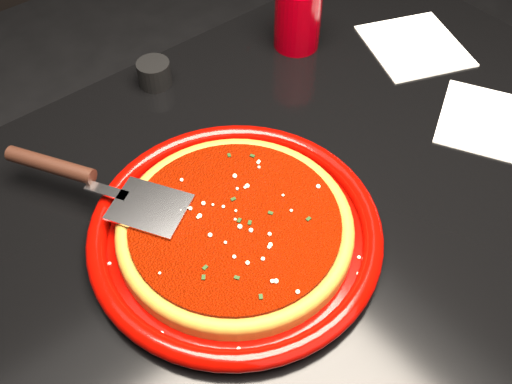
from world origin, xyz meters
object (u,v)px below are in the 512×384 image
pizza_server (97,182)px  ramekin (154,73)px  plate (235,231)px  cup (298,17)px  table (282,322)px

pizza_server → ramekin: pizza_server is taller
plate → ramekin: (0.09, 0.34, 0.01)m
cup → ramekin: (-0.26, 0.07, -0.04)m
plate → cup: 0.44m
pizza_server → ramekin: bearing=10.8°
plate → pizza_server: size_ratio=1.20×
plate → cup: size_ratio=3.42×
pizza_server → plate: bearing=-87.0°
pizza_server → cup: 0.47m
cup → pizza_server: bearing=-166.9°
plate → ramekin: size_ratio=7.01×
table → plate: (-0.10, -0.00, 0.39)m
ramekin → table: bearing=-88.6°
plate → pizza_server: bearing=123.5°
table → cup: bearing=46.7°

